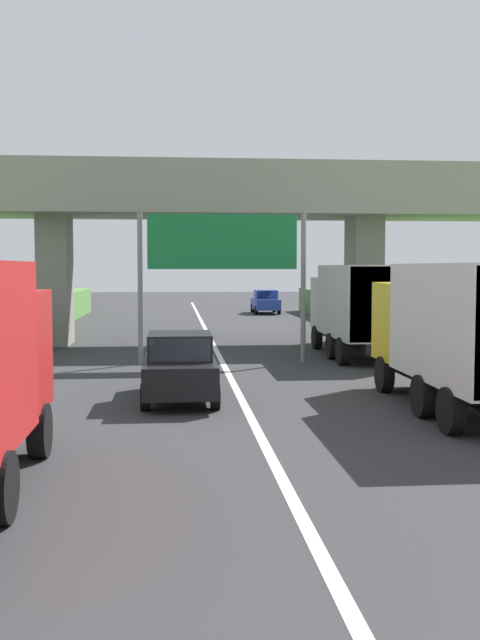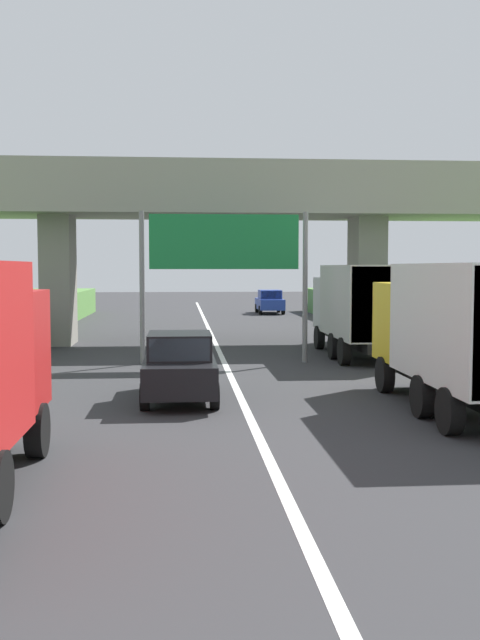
{
  "view_description": "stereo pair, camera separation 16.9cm",
  "coord_description": "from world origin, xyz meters",
  "px_view_note": "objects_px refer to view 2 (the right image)",
  "views": [
    {
      "loc": [
        -1.69,
        -2.03,
        3.35
      ],
      "look_at": [
        0.0,
        16.84,
        2.0
      ],
      "focal_mm": 41.42,
      "sensor_mm": 36.0,
      "label": 1
    },
    {
      "loc": [
        -1.52,
        -2.04,
        3.35
      ],
      "look_at": [
        0.0,
        16.84,
        2.0
      ],
      "focal_mm": 41.42,
      "sensor_mm": 36.0,
      "label": 2
    }
  ],
  "objects_px": {
    "car_blue": "(270,302)",
    "construction_barrel_3": "(14,363)",
    "truck_silver": "(359,306)",
    "truck_yellow": "(460,329)",
    "overhead_highway_sign": "(224,252)",
    "car_black": "(180,367)"
  },
  "relations": [
    {
      "from": "truck_yellow",
      "to": "construction_barrel_3",
      "type": "bearing_deg",
      "value": 151.84
    },
    {
      "from": "truck_silver",
      "to": "truck_yellow",
      "type": "height_order",
      "value": "same"
    },
    {
      "from": "overhead_highway_sign",
      "to": "truck_yellow",
      "type": "relative_size",
      "value": 0.81
    },
    {
      "from": "car_blue",
      "to": "truck_yellow",
      "type": "bearing_deg",
      "value": -90.09
    },
    {
      "from": "overhead_highway_sign",
      "to": "construction_barrel_3",
      "type": "distance_m",
      "value": 8.03
    },
    {
      "from": "car_black",
      "to": "car_blue",
      "type": "height_order",
      "value": "same"
    },
    {
      "from": "car_black",
      "to": "overhead_highway_sign",
      "type": "bearing_deg",
      "value": 77.84
    },
    {
      "from": "truck_silver",
      "to": "car_blue",
      "type": "relative_size",
      "value": 1.78
    },
    {
      "from": "overhead_highway_sign",
      "to": "construction_barrel_3",
      "type": "bearing_deg",
      "value": -154.78
    },
    {
      "from": "truck_silver",
      "to": "construction_barrel_3",
      "type": "bearing_deg",
      "value": -159.18
    },
    {
      "from": "truck_yellow",
      "to": "construction_barrel_3",
      "type": "distance_m",
      "value": 13.09
    },
    {
      "from": "car_black",
      "to": "car_blue",
      "type": "xyz_separation_m",
      "value": [
        6.52,
        35.03,
        0.0
      ]
    },
    {
      "from": "construction_barrel_3",
      "to": "car_blue",
      "type": "bearing_deg",
      "value": 69.55
    },
    {
      "from": "overhead_highway_sign",
      "to": "construction_barrel_3",
      "type": "relative_size",
      "value": 6.53
    },
    {
      "from": "overhead_highway_sign",
      "to": "truck_yellow",
      "type": "bearing_deg",
      "value": -62.0
    },
    {
      "from": "truck_yellow",
      "to": "truck_silver",
      "type": "bearing_deg",
      "value": 88.8
    },
    {
      "from": "car_black",
      "to": "car_blue",
      "type": "bearing_deg",
      "value": 79.46
    },
    {
      "from": "overhead_highway_sign",
      "to": "car_black",
      "type": "bearing_deg",
      "value": -102.16
    },
    {
      "from": "car_blue",
      "to": "construction_barrel_3",
      "type": "bearing_deg",
      "value": -110.45
    },
    {
      "from": "truck_yellow",
      "to": "car_blue",
      "type": "xyz_separation_m",
      "value": [
        0.06,
        37.04,
        -1.08
      ]
    },
    {
      "from": "overhead_highway_sign",
      "to": "car_black",
      "type": "distance_m",
      "value": 7.99
    },
    {
      "from": "overhead_highway_sign",
      "to": "car_blue",
      "type": "height_order",
      "value": "overhead_highway_sign"
    }
  ]
}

